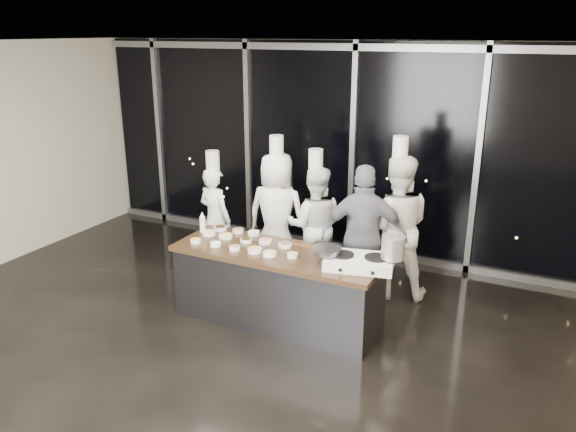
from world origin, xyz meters
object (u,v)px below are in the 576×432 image
chef_left (277,215)px  chef_center (315,224)px  chef_right (395,226)px  stove (359,262)px  chef_far_left (215,217)px  stock_pot (393,247)px  guest (364,237)px  demo_counter (278,286)px  frying_pan (326,250)px

chef_left → chef_center: 0.56m
chef_center → chef_right: (1.10, 0.06, 0.12)m
stove → chef_far_left: size_ratio=0.46×
stock_pot → guest: size_ratio=0.14×
chef_center → demo_counter: bearing=71.4°
chef_left → stock_pot: bearing=145.0°
chef_left → demo_counter: bearing=112.8°
chef_far_left → demo_counter: bearing=159.1°
demo_counter → guest: guest is taller
stove → stock_pot: (0.34, 0.08, 0.20)m
chef_left → guest: 1.41m
chef_center → guest: size_ratio=1.03×
chef_far_left → chef_left: chef_left is taller
demo_counter → guest: (0.75, 0.88, 0.45)m
chef_center → guest: (0.82, -0.37, 0.08)m
chef_center → guest: chef_center is taller
demo_counter → stove: stove is taller
frying_pan → chef_left: bearing=121.6°
stock_pot → chef_right: chef_right is taller
frying_pan → chef_far_left: (-2.17, 1.13, -0.28)m
frying_pan → chef_center: (-0.71, 1.36, -0.24)m
stock_pot → chef_right: size_ratio=0.12×
stove → guest: 0.95m
frying_pan → chef_right: size_ratio=0.28×
chef_far_left → frying_pan: bearing=165.4°
frying_pan → demo_counter: bearing=158.1°
chef_far_left → guest: (2.28, -0.14, 0.12)m
stock_pot → guest: (-0.59, 0.83, -0.26)m
stove → chef_right: (0.03, 1.33, -0.02)m
stock_pot → chef_left: bearing=149.5°
chef_far_left → guest: guest is taller
demo_counter → frying_pan: bearing=-9.4°
frying_pan → chef_left: chef_left is taller
chef_left → chef_right: size_ratio=0.95×
guest → chef_right: bearing=-139.0°
chef_right → demo_counter: bearing=33.7°
chef_far_left → guest: size_ratio=0.96×
demo_counter → chef_center: chef_center is taller
chef_far_left → chef_center: size_ratio=0.94×
stove → chef_far_left: (-2.53, 1.05, -0.18)m
demo_counter → guest: size_ratio=1.36×
chef_left → guest: size_ratio=1.11×
stock_pot → chef_left: chef_left is taller
frying_pan → chef_far_left: size_ratio=0.34×
stove → chef_far_left: 2.74m
stock_pot → chef_far_left: (-2.87, 0.98, -0.38)m
stock_pot → chef_left: (-1.96, 1.16, -0.27)m
stove → chef_far_left: bearing=144.9°
stove → guest: guest is taller
guest → chef_right: (0.27, 0.42, 0.04)m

